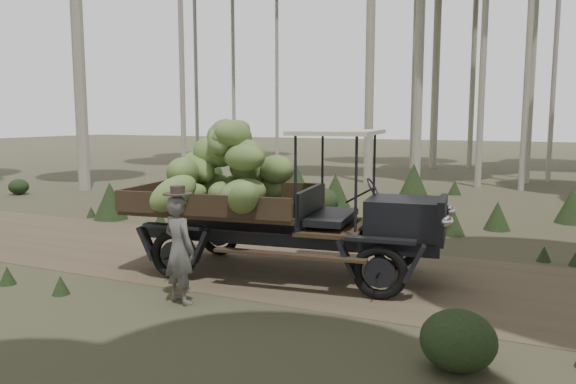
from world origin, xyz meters
The scene contains 5 objects.
ground centered at (0.00, 0.00, 0.00)m, with size 120.00×120.00×0.00m, color #473D2B.
dirt_track centered at (0.00, 0.00, 0.00)m, with size 70.00×4.00×0.01m, color brown.
banana_truck centered at (0.60, -0.54, 1.58)m, with size 5.62×2.97×2.75m.
farmer centered at (0.43, -2.48, 0.82)m, with size 0.66×0.53×1.73m.
undergrowth centered at (-0.20, -1.24, 0.54)m, with size 23.39×24.11×1.34m.
Camera 1 is at (5.22, -9.02, 2.70)m, focal length 35.00 mm.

